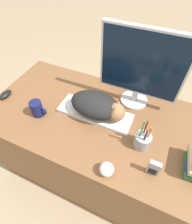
% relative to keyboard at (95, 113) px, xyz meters
% --- Properties ---
extents(ground_plane, '(12.00, 12.00, 0.00)m').
position_rel_keyboard_xyz_m(ground_plane, '(0.04, -0.39, -0.75)').
color(ground_plane, '#998466').
extents(desk, '(1.49, 0.75, 0.74)m').
position_rel_keyboard_xyz_m(desk, '(0.04, -0.01, -0.38)').
color(desk, brown).
rests_on(desk, ground_plane).
extents(keyboard, '(0.48, 0.16, 0.02)m').
position_rel_keyboard_xyz_m(keyboard, '(0.00, 0.00, 0.00)').
color(keyboard, silver).
rests_on(keyboard, desk).
extents(cat, '(0.35, 0.20, 0.14)m').
position_rel_keyboard_xyz_m(cat, '(0.02, 0.00, 0.08)').
color(cat, black).
rests_on(cat, keyboard).
extents(monitor, '(0.50, 0.18, 0.50)m').
position_rel_keyboard_xyz_m(monitor, '(0.19, 0.22, 0.26)').
color(monitor, '#B7B7BC').
rests_on(monitor, desk).
extents(computer_mouse, '(0.05, 0.10, 0.04)m').
position_rel_keyboard_xyz_m(computer_mouse, '(-0.64, -0.11, 0.01)').
color(computer_mouse, black).
rests_on(computer_mouse, desk).
extents(coffee_mug, '(0.11, 0.08, 0.11)m').
position_rel_keyboard_xyz_m(coffee_mug, '(-0.33, -0.15, 0.04)').
color(coffee_mug, '#141947').
rests_on(coffee_mug, desk).
extents(pen_cup, '(0.09, 0.09, 0.22)m').
position_rel_keyboard_xyz_m(pen_cup, '(0.33, -0.10, 0.04)').
color(pen_cup, '#939399').
rests_on(pen_cup, desk).
extents(baseball, '(0.07, 0.07, 0.07)m').
position_rel_keyboard_xyz_m(baseball, '(0.21, -0.33, 0.02)').
color(baseball, silver).
rests_on(baseball, desk).
extents(phone, '(0.06, 0.03, 0.10)m').
position_rel_keyboard_xyz_m(phone, '(0.42, -0.23, 0.04)').
color(phone, '#99999E').
rests_on(phone, desk).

